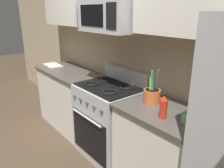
# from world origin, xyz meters

# --- Properties ---
(wall_back) EXTENTS (8.00, 0.10, 2.60)m
(wall_back) POSITION_xyz_m (0.00, 0.97, 1.30)
(wall_back) COLOR tan
(wall_back) RESTS_ON ground
(counter_left) EXTENTS (1.19, 0.60, 0.91)m
(counter_left) POSITION_xyz_m (-0.99, 0.60, 0.46)
(counter_left) COLOR silver
(counter_left) RESTS_ON ground
(range_oven) EXTENTS (0.76, 0.64, 1.09)m
(range_oven) POSITION_xyz_m (-0.00, 0.61, 0.47)
(range_oven) COLOR #B2B5BA
(range_oven) RESTS_ON ground
(counter_right) EXTENTS (0.84, 0.60, 0.91)m
(counter_right) POSITION_xyz_m (0.81, 0.60, 0.46)
(counter_right) COLOR silver
(counter_right) RESTS_ON ground
(microwave) EXTENTS (0.73, 0.44, 0.35)m
(microwave) POSITION_xyz_m (-0.00, 0.63, 1.72)
(microwave) COLOR #B2B5BA
(utensil_crock) EXTENTS (0.17, 0.17, 0.34)m
(utensil_crock) POSITION_xyz_m (0.62, 0.65, 0.99)
(utensil_crock) COLOR #D1662D
(utensil_crock) RESTS_ON counter_right
(cutting_board) EXTENTS (0.37, 0.24, 0.02)m
(cutting_board) POSITION_xyz_m (-1.43, 0.56, 0.92)
(cutting_board) COLOR silver
(cutting_board) RESTS_ON counter_left
(bottle_hot_sauce) EXTENTS (0.06, 0.06, 0.22)m
(bottle_hot_sauce) POSITION_xyz_m (0.90, 0.47, 1.01)
(bottle_hot_sauce) COLOR red
(bottle_hot_sauce) RESTS_ON counter_right
(prep_bowl) EXTENTS (0.16, 0.16, 0.06)m
(prep_bowl) POSITION_xyz_m (1.09, 0.59, 0.94)
(prep_bowl) COLOR #59AD66
(prep_bowl) RESTS_ON counter_right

